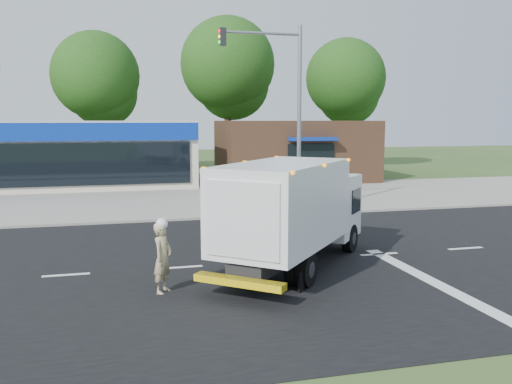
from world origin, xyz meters
TOP-DOWN VIEW (x-y plane):
  - ground at (0.00, 0.00)m, footprint 120.00×120.00m
  - road_asphalt at (0.00, 0.00)m, footprint 60.00×14.00m
  - sidewalk at (0.00, 8.20)m, footprint 60.00×2.40m
  - parking_apron at (0.00, 14.00)m, footprint 60.00×9.00m
  - lane_markings at (1.35, -1.35)m, footprint 55.20×7.00m
  - ems_box_truck at (-0.02, -0.83)m, footprint 5.92×6.46m
  - emergency_worker at (-3.64, -2.04)m, footprint 0.66×0.73m
  - retail_strip_mall at (-9.00, 19.93)m, footprint 18.00×6.20m
  - brown_storefront at (7.00, 19.98)m, footprint 10.00×6.70m
  - traffic_signal_pole at (2.35, 7.60)m, footprint 3.51×0.25m
  - background_trees at (-0.85, 28.16)m, footprint 36.77×7.39m

SIDE VIEW (x-z plane):
  - ground at x=0.00m, z-range 0.00..0.00m
  - road_asphalt at x=0.00m, z-range -0.01..0.01m
  - parking_apron at x=0.00m, z-range 0.00..0.02m
  - lane_markings at x=1.35m, z-range 0.01..0.02m
  - sidewalk at x=0.00m, z-range 0.00..0.12m
  - emergency_worker at x=-3.64m, z-range -0.01..1.77m
  - ems_box_truck at x=-0.02m, z-range 0.23..3.21m
  - brown_storefront at x=7.00m, z-range 0.00..4.00m
  - retail_strip_mall at x=-9.00m, z-range 0.01..4.01m
  - traffic_signal_pole at x=2.35m, z-range 0.92..8.92m
  - background_trees at x=-0.85m, z-range 1.33..13.43m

